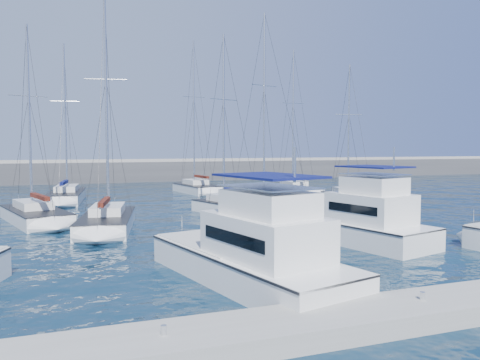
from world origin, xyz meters
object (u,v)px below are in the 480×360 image
object	(u,v)px
sailboat_mid_e	(351,199)
motor_yacht_stbd_inner	(361,222)
motor_yacht_port_inner	(253,255)
sailboat_mid_c	(228,207)
sailboat_mid_d	(270,203)
sailboat_mid_b	(107,221)
sailboat_back_b	(197,188)
sailboat_mid_a	(35,215)
sailboat_back_a	(66,196)
sailboat_back_c	(295,190)

from	to	relation	value
sailboat_mid_e	motor_yacht_stbd_inner	bearing A→B (deg)	-113.07
motor_yacht_port_inner	motor_yacht_stbd_inner	bearing A→B (deg)	18.67
motor_yacht_stbd_inner	sailboat_mid_c	xyz separation A→B (m)	(-3.36, 13.28, -0.59)
sailboat_mid_c	sailboat_mid_d	xyz separation A→B (m)	(4.18, 1.36, 0.00)
sailboat_mid_b	sailboat_mid_e	distance (m)	22.84
motor_yacht_port_inner	sailboat_mid_b	world-z (taller)	sailboat_mid_b
motor_yacht_port_inner	sailboat_mid_d	world-z (taller)	sailboat_mid_d
motor_yacht_port_inner	sailboat_back_b	xyz separation A→B (m)	(7.10, 36.29, -0.57)
sailboat_mid_b	sailboat_mid_c	world-z (taller)	sailboat_mid_b
sailboat_mid_d	sailboat_back_b	world-z (taller)	sailboat_back_b
motor_yacht_stbd_inner	sailboat_mid_a	size ratio (longest dim) A/B	0.67
motor_yacht_stbd_inner	sailboat_back_a	world-z (taller)	sailboat_back_a
motor_yacht_stbd_inner	sailboat_mid_c	bearing A→B (deg)	89.37
sailboat_mid_d	sailboat_mid_e	size ratio (longest dim) A/B	1.29
motor_yacht_port_inner	sailboat_mid_d	bearing A→B (deg)	51.19
sailboat_back_c	sailboat_back_b	bearing A→B (deg)	145.45
sailboat_mid_b	sailboat_back_b	world-z (taller)	sailboat_back_b
sailboat_mid_d	sailboat_back_a	xyz separation A→B (m)	(-16.50, 12.18, -0.02)
motor_yacht_port_inner	sailboat_mid_e	distance (m)	26.91
sailboat_mid_c	motor_yacht_stbd_inner	bearing A→B (deg)	-94.19
sailboat_back_c	motor_yacht_stbd_inner	bearing A→B (deg)	-111.33
sailboat_mid_a	sailboat_mid_d	xyz separation A→B (m)	(18.41, 1.07, 0.03)
sailboat_mid_c	sailboat_mid_e	world-z (taller)	sailboat_mid_c
sailboat_mid_c	sailboat_mid_a	bearing A→B (deg)	160.47
sailboat_back_b	sailboat_back_c	bearing A→B (deg)	-41.18
sailboat_mid_e	sailboat_back_b	distance (m)	19.10
motor_yacht_port_inner	motor_yacht_stbd_inner	world-z (taller)	same
motor_yacht_port_inner	sailboat_mid_c	xyz separation A→B (m)	(5.17, 18.72, -0.59)
sailboat_back_a	sailboat_mid_a	bearing A→B (deg)	-92.43
sailboat_mid_b	sailboat_mid_d	size ratio (longest dim) A/B	0.91
sailboat_mid_b	sailboat_back_c	xyz separation A→B (m)	(21.33, 15.76, 0.03)
motor_yacht_port_inner	sailboat_mid_e	size ratio (longest dim) A/B	0.82
sailboat_mid_d	sailboat_back_a	distance (m)	20.51
sailboat_back_b	sailboat_mid_c	bearing A→B (deg)	-105.64
motor_yacht_stbd_inner	sailboat_mid_b	bearing A→B (deg)	130.36
sailboat_back_b	sailboat_back_c	world-z (taller)	sailboat_back_b
sailboat_mid_c	sailboat_back_c	world-z (taller)	sailboat_back_c
motor_yacht_port_inner	sailboat_back_b	distance (m)	36.98
motor_yacht_port_inner	sailboat_back_a	size ratio (longest dim) A/B	0.69
sailboat_back_a	sailboat_mid_c	bearing A→B (deg)	-41.94
sailboat_back_a	sailboat_mid_e	bearing A→B (deg)	-19.93
motor_yacht_port_inner	sailboat_mid_a	size ratio (longest dim) A/B	0.76
sailboat_mid_e	sailboat_back_c	xyz separation A→B (m)	(-0.74, 9.89, 0.05)
motor_yacht_port_inner	sailboat_mid_c	distance (m)	19.43
sailboat_mid_b	sailboat_back_a	world-z (taller)	sailboat_back_a
sailboat_mid_c	sailboat_back_c	distance (m)	16.41
sailboat_mid_c	sailboat_mid_d	bearing A→B (deg)	-0.41
sailboat_back_b	sailboat_mid_a	bearing A→B (deg)	-142.44
sailboat_mid_e	sailboat_back_c	world-z (taller)	sailboat_back_c
sailboat_mid_c	sailboat_back_a	world-z (taller)	sailboat_back_a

